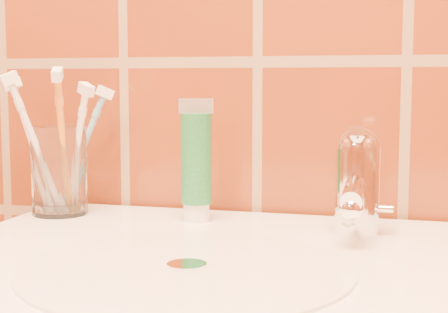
% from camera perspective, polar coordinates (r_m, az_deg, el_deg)
% --- Properties ---
extents(glass_tumbler, '(0.08, 0.08, 0.11)m').
position_cam_1_polar(glass_tumbler, '(0.89, -13.53, -1.15)').
color(glass_tumbler, white).
rests_on(glass_tumbler, pedestal_sink).
extents(toothpaste_tube, '(0.04, 0.04, 0.15)m').
position_cam_1_polar(toothpaste_tube, '(0.82, -2.32, -0.63)').
color(toothpaste_tube, white).
rests_on(toothpaste_tube, pedestal_sink).
extents(faucet, '(0.05, 0.11, 0.12)m').
position_cam_1_polar(faucet, '(0.76, 11.00, -1.72)').
color(faucet, white).
rests_on(faucet, pedestal_sink).
extents(toothbrush_0, '(0.12, 0.11, 0.18)m').
position_cam_1_polar(toothbrush_0, '(0.87, -12.19, 0.46)').
color(toothbrush_0, white).
rests_on(toothbrush_0, glass_tumbler).
extents(toothbrush_1, '(0.12, 0.11, 0.18)m').
position_cam_1_polar(toothbrush_1, '(0.90, -15.54, 0.77)').
color(toothbrush_1, white).
rests_on(toothbrush_1, glass_tumbler).
extents(toothbrush_2, '(0.13, 0.15, 0.20)m').
position_cam_1_polar(toothbrush_2, '(0.86, -15.29, 0.77)').
color(toothbrush_2, white).
rests_on(toothbrush_2, glass_tumbler).
extents(toothbrush_3, '(0.14, 0.14, 0.18)m').
position_cam_1_polar(toothbrush_3, '(0.90, -11.73, 0.52)').
color(toothbrush_3, '#6CA1C0').
rests_on(toothbrush_3, glass_tumbler).
extents(toothbrush_4, '(0.09, 0.14, 0.20)m').
position_cam_1_polar(toothbrush_4, '(0.85, -13.26, 0.93)').
color(toothbrush_4, orange).
rests_on(toothbrush_4, glass_tumbler).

